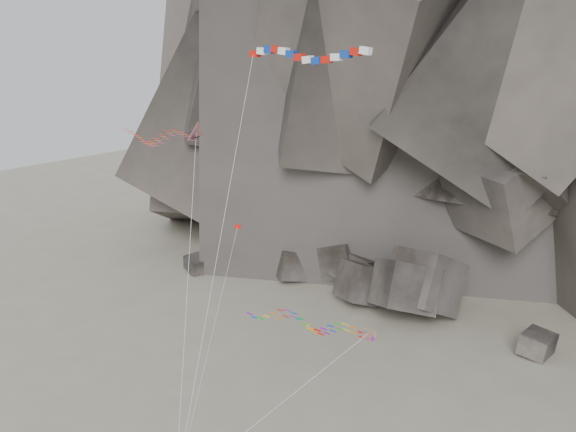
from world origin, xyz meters
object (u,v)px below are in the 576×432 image
Objects in this scene: pennant_kite at (226,274)px; delta_kite at (155,136)px; banner_kite at (305,56)px; parafoil_kite at (300,320)px.

delta_kite is at bearing 156.22° from pennant_kite.
banner_kite reaches higher than pennant_kite.
pennant_kite reaches higher than parafoil_kite.
pennant_kite is (-3.56, -5.57, 5.05)m from parafoil_kite.
pennant_kite is at bearing -134.20° from banner_kite.
parafoil_kite is at bearing 136.92° from banner_kite.
parafoil_kite is (13.24, 3.29, -15.36)m from delta_kite.
banner_kite reaches higher than parafoil_kite.
parafoil_kite is 0.92× the size of pennant_kite.
delta_kite is 0.81× the size of banner_kite.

